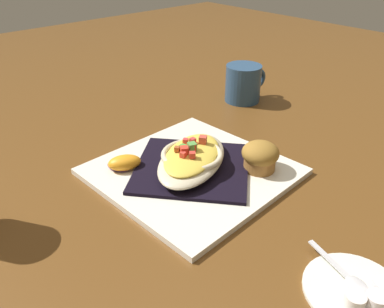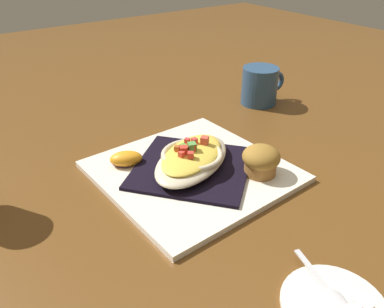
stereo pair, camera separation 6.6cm
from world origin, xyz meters
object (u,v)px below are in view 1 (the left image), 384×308
orange_garnish (124,163)px  creamer_saucer (355,290)px  creamer_cup_1 (376,300)px  square_plate (192,171)px  muffin (260,156)px  coffee_mug (243,85)px  creamer_cup_0 (355,300)px  gratin_dish (192,157)px  spoon (351,280)px  creamer_cup_2 (382,287)px

orange_garnish → creamer_saucer: bearing=98.2°
creamer_cup_1 → square_plate: bearing=-96.2°
muffin → creamer_cup_1: muffin is taller
coffee_mug → creamer_cup_0: bearing=52.9°
orange_garnish → coffee_mug: (-0.41, -0.08, 0.02)m
muffin → gratin_dish: bearing=-42.1°
coffee_mug → creamer_cup_1: coffee_mug is taller
creamer_saucer → creamer_cup_0: (0.03, 0.01, 0.01)m
gratin_dish → orange_garnish: gratin_dish is taller
spoon → creamer_saucer: bearing=73.1°
orange_garnish → creamer_cup_1: size_ratio=2.79×
muffin → creamer_saucer: size_ratio=0.53×
gratin_dish → coffee_mug: size_ratio=1.79×
gratin_dish → creamer_cup_2: bearing=87.7°
orange_garnish → creamer_saucer: (-0.06, 0.40, -0.02)m
muffin → creamer_saucer: (0.12, 0.24, -0.03)m
gratin_dish → creamer_cup_0: 0.33m
creamer_cup_1 → creamer_saucer: bearing=-106.9°
square_plate → coffee_mug: coffee_mug is taller
orange_garnish → creamer_cup_2: bearing=99.8°
gratin_dish → creamer_cup_1: (0.04, 0.35, -0.02)m
orange_garnish → creamer_cup_1: (-0.05, 0.43, -0.00)m
creamer_cup_1 → creamer_cup_2: bearing=-171.1°
creamer_cup_1 → creamer_cup_2: same height
creamer_saucer → creamer_cup_0: creamer_cup_0 is taller
creamer_cup_0 → creamer_saucer: bearing=-158.5°
square_plate → orange_garnish: bearing=-42.7°
square_plate → muffin: 0.12m
gratin_dish → creamer_cup_1: 0.35m
square_plate → spoon: 0.31m
muffin → creamer_cup_0: muffin is taller
square_plate → orange_garnish: 0.12m
gratin_dish → creamer_cup_2: size_ratio=8.83×
square_plate → gratin_dish: bearing=-59.8°
square_plate → creamer_cup_0: 0.33m
muffin → coffee_mug: 0.34m
creamer_saucer → creamer_cup_0: size_ratio=5.05×
muffin → orange_garnish: muffin is taller
creamer_cup_0 → creamer_cup_1: bearing=137.3°
creamer_cup_0 → creamer_cup_2: same height
square_plate → muffin: muffin is taller
orange_garnish → gratin_dish: bearing=137.3°
creamer_saucer → creamer_cup_0: 0.03m
orange_garnish → coffee_mug: size_ratio=0.57×
muffin → creamer_cup_0: bearing=60.6°
spoon → square_plate: bearing=-94.9°
square_plate → creamer_cup_2: creamer_cup_2 is taller
coffee_mug → creamer_cup_2: (0.33, 0.51, -0.02)m
muffin → creamer_cup_2: size_ratio=2.67×
muffin → coffee_mug: bearing=-133.8°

